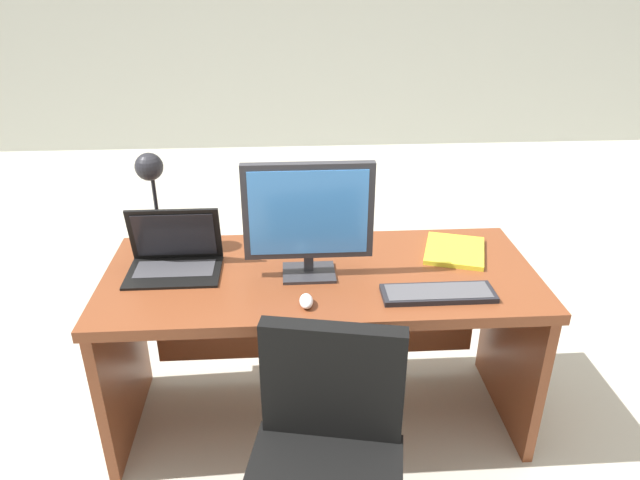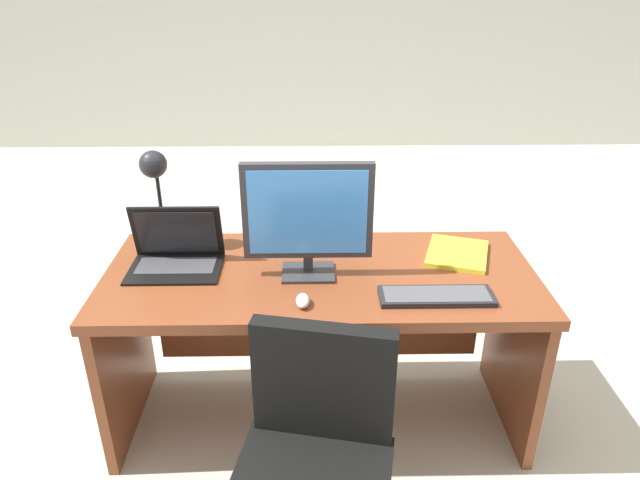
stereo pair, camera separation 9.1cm
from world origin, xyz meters
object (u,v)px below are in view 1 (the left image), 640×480
Objects in this scene: mouse at (306,301)px; laptop at (175,250)px; monitor at (308,215)px; book at (455,251)px; desk_lamp at (151,180)px; keyboard at (438,293)px; desk at (320,309)px.

laptop is at bearing 147.65° from mouse.
laptop is (-0.52, 0.09, -0.18)m from monitor.
book is at bearing 30.22° from mouse.
desk_lamp is at bearing 119.57° from laptop.
keyboard is at bearing -22.44° from monitor.
desk_lamp is at bearing 157.19° from monitor.
laptop is 4.20× the size of mouse.
mouse is (0.50, -0.32, -0.05)m from laptop.
book is (1.22, -0.11, -0.30)m from desk_lamp.
desk is 0.63m from laptop.
desk_lamp is at bearing 140.97° from mouse.
desk is 4.01× the size of desk_lamp.
desk is 0.85m from desk_lamp.
book is (0.61, 0.14, -0.24)m from monitor.
laptop is at bearing -177.48° from book.
desk is at bearing -16.64° from desk_lamp.
keyboard reaches higher than desk.
desk_lamp reaches higher than keyboard.
monitor is at bearing -127.19° from desk.
mouse is at bearing -94.96° from monitor.
desk is 0.52m from keyboard.
desk_lamp reaches higher than book.
book is at bearing 2.52° from laptop.
desk is 4.11× the size of keyboard.
mouse is at bearing -175.84° from keyboard.
monitor reaches higher than desk_lamp.
desk_lamp reaches higher than laptop.
keyboard is at bearing -31.26° from desk.
desk is at bearing -3.31° from laptop.
mouse is (-0.07, -0.28, 0.22)m from desk.
keyboard is 4.80× the size of mouse.
mouse is at bearing -39.03° from desk_lamp.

